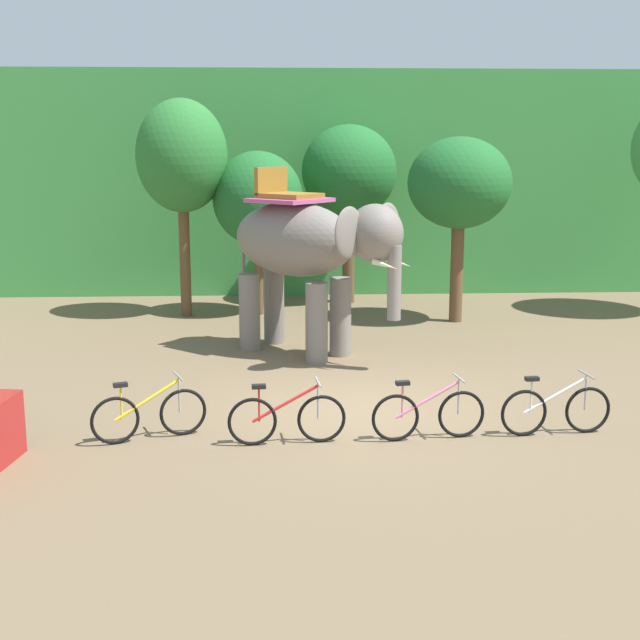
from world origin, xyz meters
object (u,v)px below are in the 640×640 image
bike_yellow (149,414)px  elephant (307,248)px  tree_center_left (459,184)px  bike_white (556,409)px  bike_red (287,418)px  tree_far_right (182,157)px  bike_pink (428,414)px  tree_right (258,199)px  tree_center (349,173)px

bike_yellow → elephant: bearing=63.9°
tree_center_left → bike_yellow: size_ratio=2.72×
bike_white → elephant: bearing=124.2°
bike_red → bike_white: (4.00, 0.21, 0.00)m
tree_far_right → bike_pink: 11.07m
tree_far_right → tree_right: size_ratio=1.31×
tree_right → bike_yellow: bearing=-98.7°
bike_white → bike_yellow: bearing=179.3°
tree_center → bike_red: bearing=-99.2°
tree_right → elephant: bearing=-76.4°
tree_right → tree_center: 2.88m
tree_right → tree_center_left: (4.77, -1.15, 0.40)m
bike_yellow → bike_red: same height
elephant → bike_pink: elephant is taller
tree_center → bike_white: size_ratio=2.77×
bike_red → bike_pink: size_ratio=1.00×
bike_yellow → bike_pink: bearing=-2.7°
elephant → tree_far_right: bearing=124.2°
bike_red → bike_pink: bearing=2.6°
bike_red → bike_white: bearing=3.1°
tree_right → elephant: (1.05, -4.34, -0.69)m
tree_far_right → bike_white: bearing=-55.8°
tree_right → bike_pink: 10.28m
bike_red → tree_right: bearing=93.3°
tree_far_right → bike_red: bearing=-76.0°
tree_center_left → bike_pink: 9.21m
tree_right → bike_red: (0.57, -9.71, -2.51)m
tree_far_right → tree_center_left: (6.59, -1.03, -0.62)m
tree_far_right → elephant: size_ratio=1.40×
bike_red → bike_pink: 2.07m
tree_right → bike_yellow: tree_right is taller
bike_pink → bike_yellow: bearing=177.3°
tree_right → bike_white: 10.83m
tree_center_left → bike_red: bearing=-116.2°
tree_far_right → bike_yellow: size_ratio=3.28×
tree_center → bike_yellow: tree_center is taller
tree_far_right → bike_yellow: 9.96m
elephant → bike_red: size_ratio=2.22×
tree_center → bike_yellow: size_ratio=2.92×
tree_right → elephant: size_ratio=1.07×
elephant → tree_center_left: bearing=40.6°
tree_center → elephant: size_ratio=1.25×
bike_pink → tree_center_left: bearing=75.8°
bike_red → bike_white: 4.00m
tree_center_left → bike_white: size_ratio=2.58×
tree_far_right → bike_white: tree_far_right is taller
tree_center → elephant: bearing=-102.8°
bike_yellow → bike_white: 6.00m
tree_center_left → bike_yellow: tree_center_left is taller
elephant → bike_red: 5.69m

